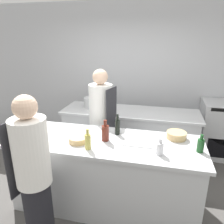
{
  "coord_description": "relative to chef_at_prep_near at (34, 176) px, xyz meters",
  "views": [
    {
      "loc": [
        0.63,
        -2.32,
        2.12
      ],
      "look_at": [
        0.0,
        0.35,
        1.18
      ],
      "focal_mm": 35.0,
      "sensor_mm": 36.0,
      "label": 1
    }
  ],
  "objects": [
    {
      "name": "bowl_mixing_large",
      "position": [
        1.37,
        0.99,
        0.14
      ],
      "size": [
        0.24,
        0.24,
        0.08
      ],
      "color": "tan",
      "rests_on": "prep_counter"
    },
    {
      "name": "bottle_wine",
      "position": [
        1.18,
        0.54,
        0.17
      ],
      "size": [
        0.08,
        0.08,
        0.19
      ],
      "color": "silver",
      "rests_on": "prep_counter"
    },
    {
      "name": "chef_at_prep_near",
      "position": [
        0.0,
        0.0,
        0.0
      ],
      "size": [
        0.37,
        0.36,
        1.65
      ],
      "rotation": [
        0.0,
        0.0,
        1.4
      ],
      "color": "black",
      "rests_on": "ground_plane"
    },
    {
      "name": "pass_counter",
      "position": [
        0.65,
        1.92,
        -0.37
      ],
      "size": [
        2.33,
        0.72,
        0.93
      ],
      "color": "#B7BABC",
      "rests_on": "ground_plane"
    },
    {
      "name": "bottle_vinegar",
      "position": [
        0.53,
        0.73,
        0.2
      ],
      "size": [
        0.09,
        0.09,
        0.27
      ],
      "color": "#5B2319",
      "rests_on": "prep_counter"
    },
    {
      "name": "stockpot",
      "position": [
        -0.04,
        1.96,
        0.19
      ],
      "size": [
        0.28,
        0.28,
        0.18
      ],
      "color": "#B7BABC",
      "rests_on": "pass_counter"
    },
    {
      "name": "bottle_water",
      "position": [
        1.61,
        0.7,
        0.18
      ],
      "size": [
        0.07,
        0.07,
        0.2
      ],
      "color": "#19471E",
      "rests_on": "prep_counter"
    },
    {
      "name": "cutting_board",
      "position": [
        0.97,
        0.76,
        0.1
      ],
      "size": [
        0.42,
        0.25,
        0.01
      ],
      "color": "white",
      "rests_on": "prep_counter"
    },
    {
      "name": "bottle_cooking_oil",
      "position": [
        -0.45,
        0.75,
        0.2
      ],
      "size": [
        0.06,
        0.06,
        0.25
      ],
      "color": "#2D5175",
      "rests_on": "prep_counter"
    },
    {
      "name": "ground_plane",
      "position": [
        0.53,
        0.73,
        -0.83
      ],
      "size": [
        16.0,
        16.0,
        0.0
      ],
      "primitive_type": "plane",
      "color": "#4C4947"
    },
    {
      "name": "wall_back",
      "position": [
        0.53,
        2.86,
        0.57
      ],
      "size": [
        8.0,
        0.06,
        2.8
      ],
      "color": "silver",
      "rests_on": "ground_plane"
    },
    {
      "name": "bowl_prep_small",
      "position": [
        0.23,
        0.61,
        0.13
      ],
      "size": [
        0.23,
        0.23,
        0.07
      ],
      "color": "tan",
      "rests_on": "prep_counter"
    },
    {
      "name": "bottle_sauce",
      "position": [
        0.4,
        0.48,
        0.19
      ],
      "size": [
        0.07,
        0.07,
        0.24
      ],
      "color": "#B2A84C",
      "rests_on": "prep_counter"
    },
    {
      "name": "chef_at_stove",
      "position": [
        0.26,
        1.48,
        0.01
      ],
      "size": [
        0.4,
        0.38,
        1.69
      ],
      "rotation": [
        0.0,
        0.0,
        -1.79
      ],
      "color": "black",
      "rests_on": "ground_plane"
    },
    {
      "name": "prep_counter",
      "position": [
        0.53,
        0.73,
        -0.37
      ],
      "size": [
        2.35,
        0.84,
        0.93
      ],
      "color": "#B7BABC",
      "rests_on": "ground_plane"
    },
    {
      "name": "bottle_olive_oil",
      "position": [
        0.64,
        0.94,
        0.2
      ],
      "size": [
        0.07,
        0.07,
        0.27
      ],
      "color": "black",
      "rests_on": "prep_counter"
    }
  ]
}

